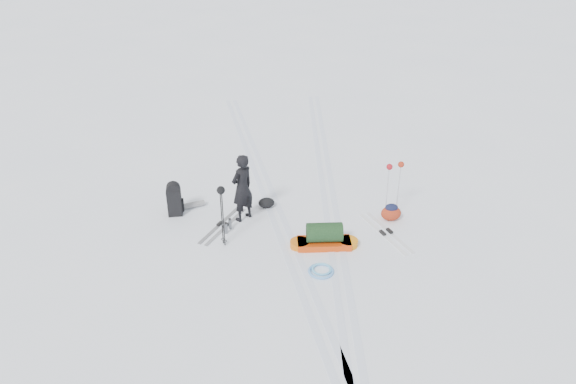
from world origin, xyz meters
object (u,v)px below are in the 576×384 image
at_px(skier, 242,188).
at_px(pulk_sled, 324,238).
at_px(ski_poles_black, 221,197).
at_px(expedition_rucksack, 177,199).

height_order(skier, pulk_sled, skier).
bearing_deg(ski_poles_black, skier, 79.38).
xyz_separation_m(expedition_rucksack, ski_poles_black, (1.01, -1.45, 0.77)).
distance_m(expedition_rucksack, ski_poles_black, 1.92).
bearing_deg(pulk_sled, expedition_rucksack, 155.26).
xyz_separation_m(pulk_sled, expedition_rucksack, (-3.11, 1.84, 0.17)).
height_order(skier, ski_poles_black, skier).
bearing_deg(pulk_sled, skier, 145.15).
relative_size(pulk_sled, ski_poles_black, 1.06).
relative_size(expedition_rucksack, ski_poles_black, 0.61).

